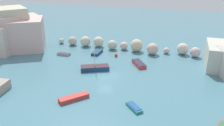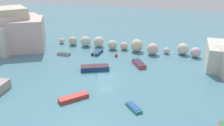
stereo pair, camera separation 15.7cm
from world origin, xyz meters
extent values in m
plane|color=teal|center=(0.00, 0.00, 0.00)|extent=(160.00, 160.00, 0.00)
cube|color=beige|center=(-25.85, 7.98, 4.66)|extent=(10.41, 10.32, 9.33)
cube|color=beige|center=(-25.33, 11.73, 3.46)|extent=(10.11, 10.20, 6.93)
cube|color=beige|center=(-25.46, 6.68, 3.95)|extent=(9.02, 9.56, 7.89)
cube|color=beige|center=(-22.68, 8.32, 3.48)|extent=(11.88, 11.87, 6.95)
sphere|color=beige|center=(-16.93, 14.72, 0.66)|extent=(1.33, 1.33, 1.33)
sphere|color=beige|center=(-13.65, 14.41, 1.05)|extent=(2.10, 2.10, 2.10)
sphere|color=beige|center=(-10.26, 14.48, 1.22)|extent=(2.44, 2.44, 2.44)
sphere|color=beige|center=(-7.15, 15.13, 1.22)|extent=(2.44, 2.44, 2.44)
sphere|color=beige|center=(-3.40, 14.22, 1.08)|extent=(2.15, 2.15, 2.15)
sphere|color=beige|center=(-0.81, 14.91, 0.91)|extent=(1.82, 1.82, 1.82)
sphere|color=beige|center=(2.19, 14.61, 1.39)|extent=(2.77, 2.77, 2.77)
sphere|color=beige|center=(5.91, 13.66, 1.24)|extent=(2.48, 2.48, 2.48)
sphere|color=beige|center=(8.72, 15.18, 0.68)|extent=(1.35, 1.35, 1.35)
sphere|color=beige|center=(12.07, 15.82, 1.23)|extent=(2.46, 2.46, 2.46)
sphere|color=beige|center=(14.67, 14.84, 1.06)|extent=(2.11, 2.11, 2.11)
sphere|color=beige|center=(17.92, 14.94, 0.92)|extent=(1.84, 1.84, 1.84)
sphere|color=red|center=(-1.11, 9.84, 0.33)|extent=(0.65, 0.65, 0.65)
cube|color=navy|center=(-5.64, 10.35, 0.28)|extent=(1.48, 3.48, 0.56)
cube|color=navy|center=(-2.67, 1.84, 0.38)|extent=(5.45, 4.00, 0.77)
cube|color=#321A20|center=(-2.67, 1.84, 0.80)|extent=(5.34, 3.92, 0.06)
cylinder|color=silver|center=(-2.67, 1.84, 3.09)|extent=(0.10, 0.10, 4.64)
cube|color=gray|center=(-12.10, 7.19, 0.18)|extent=(2.75, 1.30, 0.36)
cube|color=#2C2731|center=(-12.10, 7.19, 0.39)|extent=(2.70, 1.27, 0.06)
cube|color=#C33730|center=(-1.50, -8.75, 0.28)|extent=(3.65, 4.02, 0.56)
cube|color=teal|center=(7.05, -8.34, 0.18)|extent=(2.68, 2.70, 0.36)
cube|color=#234C93|center=(7.05, -8.34, 0.40)|extent=(2.28, 2.29, 0.08)
cube|color=#CE3F35|center=(4.48, 6.55, 0.30)|extent=(3.46, 4.19, 0.61)
cube|color=#271C37|center=(4.48, 6.55, 0.64)|extent=(3.39, 4.10, 0.06)
camera|label=1|loc=(12.43, -33.81, 16.75)|focal=36.93mm
camera|label=2|loc=(12.58, -33.76, 16.75)|focal=36.93mm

